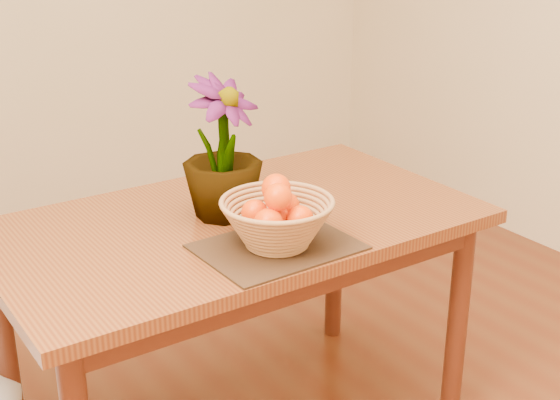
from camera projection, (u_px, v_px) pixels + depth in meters
table at (236, 245)px, 2.29m from camera, size 1.40×0.80×0.75m
placemat at (277, 247)px, 2.06m from camera, size 0.41×0.31×0.01m
wicker_basket at (277, 225)px, 2.04m from camera, size 0.30×0.30×0.12m
orange_pile at (277, 208)px, 2.02m from camera, size 0.18×0.17×0.14m
potted_plant at (222, 149)px, 2.20m from camera, size 0.30×0.30×0.41m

